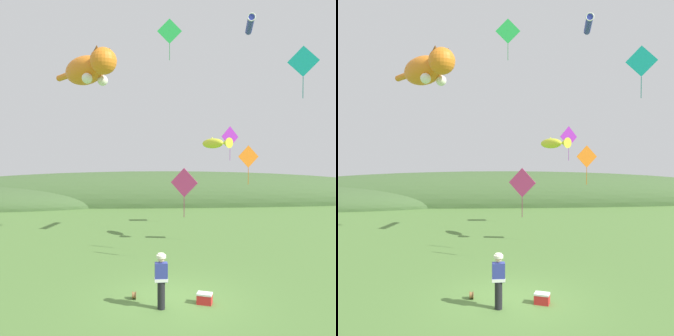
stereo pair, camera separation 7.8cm
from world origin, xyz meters
TOP-DOWN VIEW (x-y plane):
  - ground_plane at (0.00, 0.00)m, footprint 120.00×120.00m
  - distant_hill_ridge at (-3.35, 25.86)m, footprint 61.18×12.12m
  - festival_attendant at (-0.44, -0.69)m, footprint 0.43×0.30m
  - kite_spool at (-1.34, 0.17)m, footprint 0.13×0.27m
  - picnic_cooler at (0.99, -0.35)m, footprint 0.57×0.47m
  - kite_giant_cat at (-4.44, 10.35)m, footprint 4.48×5.49m
  - kite_fish_windsock at (2.81, 8.03)m, footprint 1.61×2.07m
  - kite_tube_streamer at (4.59, 7.73)m, footprint 0.84×2.38m
  - kite_diamond_orange at (4.44, 7.26)m, footprint 1.16×0.27m
  - kite_diamond_teal at (5.66, 3.22)m, footprint 1.21×0.51m
  - kite_diamond_pink at (0.74, 4.33)m, footprint 1.16×0.66m
  - kite_diamond_green at (0.30, 8.38)m, footprint 1.37×0.09m
  - kite_diamond_violet at (4.56, 12.40)m, footprint 1.26×0.63m

SIDE VIEW (x-z plane):
  - ground_plane at x=0.00m, z-range 0.00..0.00m
  - distant_hill_ridge at x=-3.35m, z-range -3.12..3.12m
  - kite_spool at x=-1.34m, z-range 0.00..0.27m
  - picnic_cooler at x=0.99m, z-range 0.00..0.36m
  - festival_attendant at x=-0.44m, z-range 0.07..1.84m
  - kite_diamond_pink at x=0.74m, z-range 2.50..4.72m
  - kite_diamond_orange at x=4.44m, z-range 3.71..5.80m
  - kite_fish_windsock at x=2.81m, z-range 5.18..5.83m
  - kite_diamond_violet at x=4.56m, z-range 4.90..7.20m
  - kite_diamond_teal at x=5.66m, z-range 7.70..9.90m
  - kite_giant_cat at x=-4.44m, z-range 8.96..10.96m
  - kite_diamond_green at x=0.30m, z-range 10.50..12.77m
  - kite_tube_streamer at x=4.59m, z-range 11.65..12.08m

